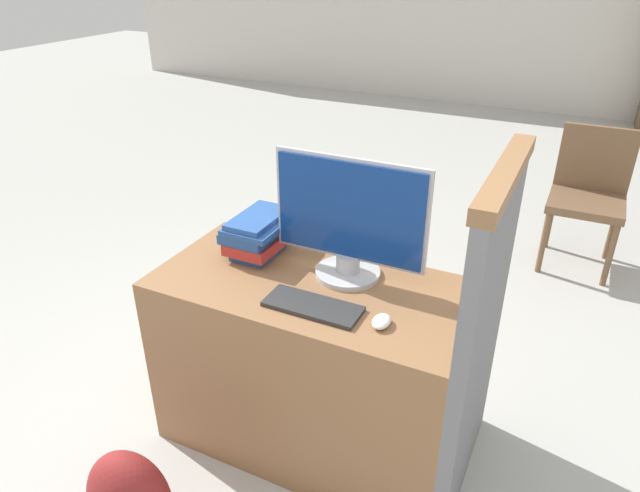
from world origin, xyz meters
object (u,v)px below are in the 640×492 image
Objects in this scene: keyboard at (313,306)px; far_chair at (589,190)px; book_stack at (257,234)px; monitor at (349,221)px; mouse at (381,321)px.

keyboard is 0.39× the size of far_chair.
book_stack is 2.35m from far_chair.
book_stack is at bearing 145.37° from keyboard.
keyboard is 1.18× the size of book_stack.
monitor reaches higher than book_stack.
monitor reaches higher than far_chair.
monitor is at bearing -131.21° from far_chair.
monitor is 0.67× the size of far_chair.
mouse is at bearing -123.81° from far_chair.
monitor is at bearing 132.14° from mouse.
book_stack is at bearing 157.96° from mouse.
mouse is 0.31× the size of book_stack.
book_stack is at bearing 179.83° from monitor.
keyboard is 0.24m from mouse.
mouse is at bearing -22.04° from book_stack.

